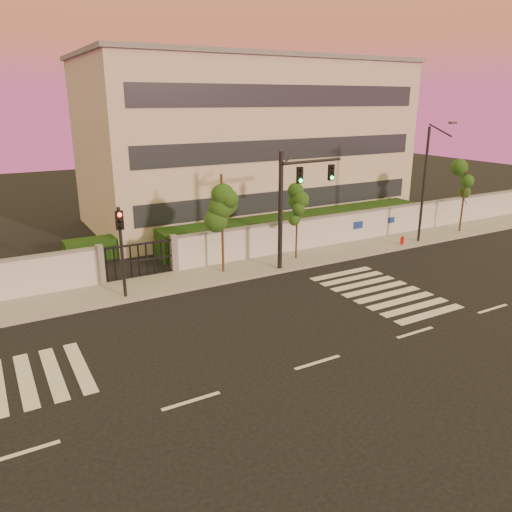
% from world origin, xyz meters
% --- Properties ---
extents(ground, '(120.00, 120.00, 0.00)m').
position_xyz_m(ground, '(0.00, 0.00, 0.00)').
color(ground, black).
rests_on(ground, ground).
extents(sidewalk, '(60.00, 3.00, 0.15)m').
position_xyz_m(sidewalk, '(0.00, 10.50, 0.07)').
color(sidewalk, gray).
rests_on(sidewalk, ground).
extents(perimeter_wall, '(60.00, 0.36, 2.20)m').
position_xyz_m(perimeter_wall, '(0.10, 12.00, 1.07)').
color(perimeter_wall, silver).
rests_on(perimeter_wall, ground).
extents(hedge_row, '(41.00, 4.25, 1.80)m').
position_xyz_m(hedge_row, '(1.17, 14.74, 0.82)').
color(hedge_row, black).
rests_on(hedge_row, ground).
extents(institutional_building, '(24.40, 12.40, 12.25)m').
position_xyz_m(institutional_building, '(9.00, 21.99, 6.16)').
color(institutional_building, beige).
rests_on(institutional_building, ground).
extents(road_markings, '(57.00, 7.62, 0.02)m').
position_xyz_m(road_markings, '(-1.58, 3.76, 0.01)').
color(road_markings, silver).
rests_on(road_markings, ground).
extents(street_tree_d, '(1.63, 1.30, 5.54)m').
position_xyz_m(street_tree_d, '(1.31, 10.58, 4.08)').
color(street_tree_d, '#382314').
rests_on(street_tree_d, ground).
extents(street_tree_e, '(1.40, 1.11, 4.49)m').
position_xyz_m(street_tree_e, '(6.18, 10.60, 3.30)').
color(street_tree_e, '#382314').
rests_on(street_tree_e, ground).
extents(street_tree_f, '(1.60, 1.27, 5.15)m').
position_xyz_m(street_tree_f, '(20.11, 10.11, 3.79)').
color(street_tree_f, '#382314').
rests_on(street_tree_f, ground).
extents(traffic_signal_main, '(4.21, 0.52, 6.66)m').
position_xyz_m(traffic_signal_main, '(5.16, 9.49, 4.21)').
color(traffic_signal_main, black).
rests_on(traffic_signal_main, ground).
extents(traffic_signal_secondary, '(0.35, 0.34, 4.54)m').
position_xyz_m(traffic_signal_secondary, '(-4.45, 9.57, 2.88)').
color(traffic_signal_secondary, black).
rests_on(traffic_signal_secondary, ground).
extents(streetlight_east, '(0.48, 1.92, 8.00)m').
position_xyz_m(streetlight_east, '(15.49, 9.53, 4.32)').
color(streetlight_east, black).
rests_on(streetlight_east, ground).
extents(fire_hydrant, '(0.28, 0.27, 0.72)m').
position_xyz_m(fire_hydrant, '(13.91, 9.61, 0.36)').
color(fire_hydrant, red).
rests_on(fire_hydrant, ground).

